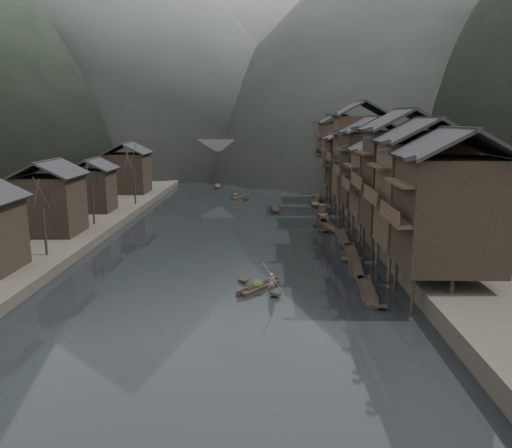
{
  "coord_description": "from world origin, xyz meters",
  "views": [
    {
      "loc": [
        3.7,
        -44.6,
        13.75
      ],
      "look_at": [
        2.52,
        8.34,
        2.5
      ],
      "focal_mm": 35.0,
      "sensor_mm": 36.0,
      "label": 1
    }
  ],
  "objects": [
    {
      "name": "moored_sampans",
      "position": [
        12.04,
        24.37,
        0.2
      ],
      "size": [
        3.14,
        68.05,
        0.47
      ],
      "color": "black",
      "rests_on": "water"
    },
    {
      "name": "hero_sampan",
      "position": [
        3.03,
        -5.66,
        0.2
      ],
      "size": [
        3.6,
        4.34,
        0.43
      ],
      "color": "black",
      "rests_on": "water"
    },
    {
      "name": "water",
      "position": [
        0.0,
        0.0,
        0.0
      ],
      "size": [
        300.0,
        300.0,
        0.0
      ],
      "primitive_type": "plane",
      "color": "black",
      "rests_on": "ground"
    },
    {
      "name": "stilt_houses",
      "position": [
        17.28,
        19.6,
        8.9
      ],
      "size": [
        9.0,
        67.6,
        16.46
      ],
      "color": "black",
      "rests_on": "ground"
    },
    {
      "name": "left_houses",
      "position": [
        -20.5,
        20.12,
        5.66
      ],
      "size": [
        8.1,
        53.2,
        8.73
      ],
      "color": "black",
      "rests_on": "left_bank"
    },
    {
      "name": "stone_bridge",
      "position": [
        -0.0,
        72.0,
        5.11
      ],
      "size": [
        40.0,
        6.0,
        9.0
      ],
      "color": "#4C4C4F",
      "rests_on": "ground"
    },
    {
      "name": "left_bank",
      "position": [
        -35.0,
        40.0,
        0.6
      ],
      "size": [
        40.0,
        200.0,
        1.2
      ],
      "primitive_type": "cube",
      "color": "#2D2823",
      "rests_on": "ground"
    },
    {
      "name": "bare_trees",
      "position": [
        -17.0,
        13.66,
        6.29
      ],
      "size": [
        3.85,
        44.85,
        7.69
      ],
      "color": "black",
      "rests_on": "left_bank"
    },
    {
      "name": "midriver_boats",
      "position": [
        -2.45,
        51.11,
        0.2
      ],
      "size": [
        13.68,
        48.21,
        0.45
      ],
      "color": "black",
      "rests_on": "water"
    },
    {
      "name": "cargo_heap",
      "position": [
        2.89,
        -5.48,
        0.75
      ],
      "size": [
        1.06,
        1.39,
        0.64
      ],
      "primitive_type": "ellipsoid",
      "color": "black",
      "rests_on": "hero_sampan"
    },
    {
      "name": "bamboo_pole",
      "position": [
        4.26,
        -7.0,
        3.71
      ],
      "size": [
        1.74,
        2.26,
        3.29
      ],
      "primitive_type": "cylinder",
      "rotation": [
        0.7,
        0.0,
        -0.65
      ],
      "color": "#8C7A51",
      "rests_on": "boatman"
    },
    {
      "name": "right_bank",
      "position": [
        35.0,
        40.0,
        0.9
      ],
      "size": [
        40.0,
        200.0,
        1.8
      ],
      "primitive_type": "cube",
      "color": "#2D2823",
      "rests_on": "ground"
    },
    {
      "name": "hills",
      "position": [
        4.7,
        170.56,
        58.05
      ],
      "size": [
        320.0,
        380.0,
        133.18
      ],
      "color": "black",
      "rests_on": "ground"
    },
    {
      "name": "boatman",
      "position": [
        4.06,
        -7.0,
        1.25
      ],
      "size": [
        0.62,
        0.43,
        1.63
      ],
      "primitive_type": "imported",
      "rotation": [
        0.0,
        0.0,
        3.21
      ],
      "color": "#545456",
      "rests_on": "hero_sampan"
    }
  ]
}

